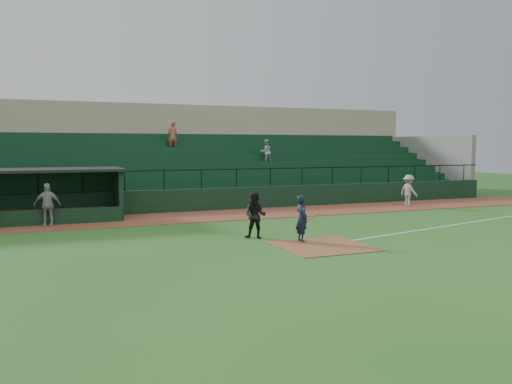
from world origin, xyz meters
name	(u,v)px	position (x,y,z in m)	size (l,w,h in m)	color
ground	(309,242)	(0.00, 0.00, 0.00)	(90.00, 90.00, 0.00)	#295E1E
warning_track	(233,215)	(0.00, 8.00, 0.01)	(40.00, 4.00, 0.03)	brown
home_plate_dirt	(322,246)	(0.00, -1.00, 0.01)	(3.00, 3.00, 0.03)	brown
foul_line	(457,224)	(8.00, 1.20, 0.01)	(18.00, 0.09, 0.01)	white
stadium_structure	(189,164)	(0.00, 16.46, 2.30)	(38.00, 13.08, 6.40)	black
dugout	(21,192)	(-9.75, 9.56, 1.33)	(8.90, 3.20, 2.42)	black
batter_at_plate	(302,219)	(-0.24, 0.09, 0.85)	(1.00, 0.68, 1.69)	black
umpire	(255,216)	(-1.54, 1.33, 0.86)	(0.84, 0.65, 1.73)	black
runner	(409,190)	(10.50, 7.63, 0.92)	(1.16, 0.66, 1.79)	#A5A09A
dugout_player_a	(47,204)	(-8.66, 7.48, 0.95)	(1.08, 0.45, 1.84)	#A39E99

